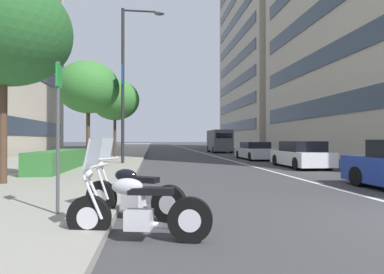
{
  "coord_description": "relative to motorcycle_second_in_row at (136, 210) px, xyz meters",
  "views": [
    {
      "loc": [
        -4.7,
        5.43,
        1.46
      ],
      "look_at": [
        10.47,
        3.54,
        1.59
      ],
      "focal_mm": 29.57,
      "sensor_mm": 36.0,
      "label": 1
    }
  ],
  "objects": [
    {
      "name": "sidewalk_right_plaza",
      "position": [
        30.07,
        5.29,
        -0.37
      ],
      "size": [
        160.0,
        9.72,
        0.15
      ],
      "primitive_type": "cube",
      "color": "gray",
      "rests_on": "ground"
    },
    {
      "name": "car_lead_in_lane",
      "position": [
        17.83,
        -7.69,
        0.16
      ],
      "size": [
        4.66,
        1.88,
        1.29
      ],
      "rotation": [
        0.0,
        0.0,
        0.01
      ],
      "color": "#B7B7BC",
      "rests_on": "ground"
    },
    {
      "name": "office_tower_far_left_down_avenue",
      "position": [
        46.27,
        -22.35,
        22.23
      ],
      "size": [
        24.0,
        17.29,
        45.35
      ],
      "color": "beige",
      "rests_on": "ground"
    },
    {
      "name": "street_tree_by_lamp_post",
      "position": [
        14.26,
        3.48,
        4.04
      ],
      "size": [
        3.55,
        3.55,
        5.85
      ],
      "color": "#473323",
      "rests_on": "sidewalk_right_plaza"
    },
    {
      "name": "car_mid_block_traffic",
      "position": [
        11.03,
        -7.92,
        0.21
      ],
      "size": [
        4.25,
        1.94,
        1.38
      ],
      "rotation": [
        0.0,
        0.0,
        -0.03
      ],
      "color": "silver",
      "rests_on": "ground"
    },
    {
      "name": "street_tree_mid_sidewalk",
      "position": [
        20.43,
        2.69,
        4.12
      ],
      "size": [
        3.76,
        3.76,
        6.02
      ],
      "color": "#473323",
      "rests_on": "sidewalk_right_plaza"
    },
    {
      "name": "lane_centre_stripe",
      "position": [
        35.07,
        -5.67,
        -0.44
      ],
      "size": [
        110.0,
        0.16,
        0.01
      ],
      "primitive_type": "cube",
      "color": "silver",
      "rests_on": "ground"
    },
    {
      "name": "street_lamp_with_banners",
      "position": [
        13.43,
        1.11,
        4.89
      ],
      "size": [
        1.26,
        2.42,
        8.7
      ],
      "color": "#232326",
      "rests_on": "sidewalk_right_plaza"
    },
    {
      "name": "clipped_hedge_bed",
      "position": [
        9.71,
        3.82,
        0.13
      ],
      "size": [
        5.57,
        1.1,
        0.84
      ],
      "primitive_type": "cube",
      "color": "#337033",
      "rests_on": "sidewalk_right_plaza"
    },
    {
      "name": "motorcycle_mid_row",
      "position": [
        1.31,
        0.15,
        0.01
      ],
      "size": [
        1.21,
        1.91,
        1.49
      ],
      "rotation": [
        0.0,
        0.0,
        1.03
      ],
      "color": "black",
      "rests_on": "ground"
    },
    {
      "name": "parking_sign_by_curb",
      "position": [
        1.2,
        1.42,
        1.32
      ],
      "size": [
        0.32,
        0.06,
        2.69
      ],
      "color": "#47494C",
      "rests_on": "sidewalk_right_plaza"
    },
    {
      "name": "street_tree_near_plaza_corner",
      "position": [
        5.46,
        4.22,
        4.31
      ],
      "size": [
        3.95,
        3.95,
        6.29
      ],
      "color": "#473323",
      "rests_on": "sidewalk_right_plaza"
    },
    {
      "name": "motorcycle_second_in_row",
      "position": [
        0.0,
        0.0,
        0.0
      ],
      "size": [
        0.72,
        2.11,
        1.48
      ],
      "rotation": [
        0.0,
        0.0,
        1.35
      ],
      "color": "black",
      "rests_on": "ground"
    },
    {
      "name": "delivery_van_ahead",
      "position": [
        30.92,
        -7.82,
        0.92
      ],
      "size": [
        5.52,
        2.26,
        2.54
      ],
      "rotation": [
        0.0,
        0.0,
        -0.02
      ],
      "color": "#4C5156",
      "rests_on": "ground"
    }
  ]
}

